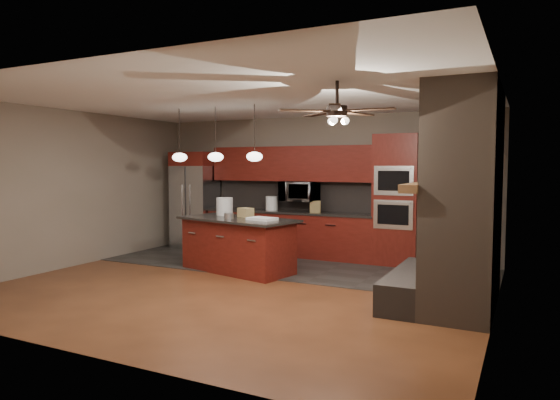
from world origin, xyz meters
The scene contains 22 objects.
ground centered at (0.00, 0.00, 0.00)m, with size 7.00×7.00×0.00m, color brown.
ceiling centered at (0.00, 0.00, 2.80)m, with size 7.00×6.00×0.02m, color white.
back_wall centered at (0.00, 3.00, 1.40)m, with size 7.00×0.02×2.80m, color gray.
right_wall centered at (3.50, 0.00, 1.40)m, with size 0.02×6.00×2.80m, color gray.
left_wall centered at (-3.50, 0.00, 1.40)m, with size 0.02×6.00×2.80m, color gray.
slate_tile_patch centered at (0.00, 1.80, 0.01)m, with size 7.00×2.40×0.01m, color #2F2E2B.
fireplace_column centered at (3.04, 0.40, 1.30)m, with size 1.30×2.10×2.80m.
back_cabinetry centered at (-0.48, 2.74, 0.89)m, with size 3.59×0.64×2.20m.
oven_tower centered at (1.70, 2.69, 1.19)m, with size 0.80×0.63×2.38m.
microwave centered at (-0.27, 2.75, 1.30)m, with size 0.73×0.41×0.50m, color silver.
refrigerator centered at (-2.72, 2.62, 1.05)m, with size 0.90×0.75×2.11m.
kitchen_island centered at (-0.61, 0.92, 0.47)m, with size 2.26×1.39×0.92m.
white_bucket centered at (-1.07, 1.23, 1.08)m, with size 0.30×0.30×0.32m, color silver.
paint_can centered at (-0.65, 0.71, 0.97)m, with size 0.16×0.16×0.10m, color #B9B9BE.
paint_tray centered at (-0.08, 0.82, 0.94)m, with size 0.45×0.31×0.04m, color white.
cardboard_box centered at (-0.57, 1.13, 1.00)m, with size 0.25×0.18×0.16m, color #9F8652.
counter_bucket centered at (-0.88, 2.70, 1.04)m, with size 0.25×0.25×0.28m, color white.
counter_box centered at (0.11, 2.65, 1.01)m, with size 0.21×0.16×0.23m, color olive.
pendant_left centered at (-1.65, 0.70, 1.96)m, with size 0.26×0.26×0.92m.
pendant_center centered at (-0.90, 0.70, 1.96)m, with size 0.26×0.26×0.92m.
pendant_right centered at (-0.15, 0.70, 1.96)m, with size 0.26×0.26×0.92m.
ceiling_fan centered at (1.80, -0.80, 2.46)m, with size 1.27×1.33×0.41m.
Camera 1 is at (3.82, -6.34, 1.82)m, focal length 32.00 mm.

